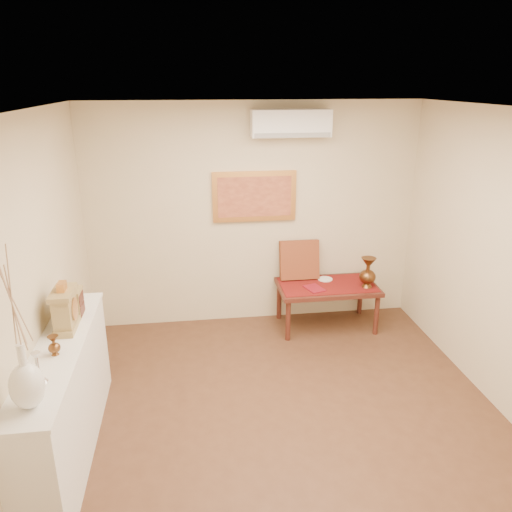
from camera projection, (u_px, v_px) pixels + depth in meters
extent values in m
plane|color=brown|center=(289.00, 430.00, 4.39)|extent=(4.50, 4.50, 0.00)
plane|color=white|center=(297.00, 112.00, 3.49)|extent=(4.50, 4.50, 0.00)
cube|color=beige|center=(254.00, 216.00, 6.04)|extent=(4.00, 0.02, 2.70)
cube|color=beige|center=(27.00, 304.00, 3.68)|extent=(0.02, 4.50, 2.70)
cube|color=maroon|center=(327.00, 285.00, 6.07)|extent=(1.14, 0.59, 0.01)
cylinder|color=white|center=(325.00, 279.00, 6.22)|extent=(0.18, 0.18, 0.01)
cube|color=maroon|center=(314.00, 288.00, 5.94)|extent=(0.25, 0.29, 0.01)
cube|color=#601313|center=(299.00, 260.00, 6.19)|extent=(0.49, 0.20, 0.50)
cube|color=white|center=(66.00, 402.00, 3.99)|extent=(0.35, 2.00, 0.95)
cube|color=white|center=(58.00, 348.00, 3.83)|extent=(0.37, 2.02, 0.03)
cube|color=#9F8651|center=(67.00, 326.00, 4.09)|extent=(0.16, 0.36, 0.05)
cube|color=#9F8651|center=(65.00, 309.00, 4.04)|extent=(0.14, 0.30, 0.25)
cylinder|color=beige|center=(74.00, 309.00, 4.05)|extent=(0.01, 0.17, 0.17)
cylinder|color=#D58D44|center=(75.00, 309.00, 4.05)|extent=(0.01, 0.19, 0.19)
cube|color=#9F8651|center=(63.00, 293.00, 3.99)|extent=(0.17, 0.34, 0.04)
cube|color=#D58D44|center=(62.00, 286.00, 3.97)|extent=(0.06, 0.11, 0.07)
cube|color=#9F8651|center=(73.00, 304.00, 4.28)|extent=(0.15, 0.20, 0.22)
cube|color=#4E2017|center=(83.00, 309.00, 4.31)|extent=(0.01, 0.17, 0.09)
cube|color=#4E2017|center=(81.00, 298.00, 4.28)|extent=(0.01, 0.17, 0.09)
cube|color=#9F8651|center=(71.00, 291.00, 4.24)|extent=(0.16, 0.21, 0.02)
cube|color=#4E2017|center=(327.00, 287.00, 6.08)|extent=(1.20, 0.70, 0.05)
cylinder|color=#4E2017|center=(288.00, 321.00, 5.83)|extent=(0.06, 0.06, 0.50)
cylinder|color=#4E2017|center=(376.00, 315.00, 5.97)|extent=(0.06, 0.06, 0.50)
cylinder|color=#4E2017|center=(279.00, 300.00, 6.37)|extent=(0.06, 0.06, 0.50)
cylinder|color=#4E2017|center=(360.00, 295.00, 6.51)|extent=(0.06, 0.06, 0.50)
cube|color=#D58D44|center=(254.00, 196.00, 5.93)|extent=(1.00, 0.05, 0.60)
cube|color=#C16643|center=(255.00, 197.00, 5.91)|extent=(0.88, 0.01, 0.48)
cube|color=white|center=(291.00, 123.00, 5.60)|extent=(0.90, 0.24, 0.30)
cube|color=gray|center=(293.00, 135.00, 5.53)|extent=(0.86, 0.02, 0.05)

